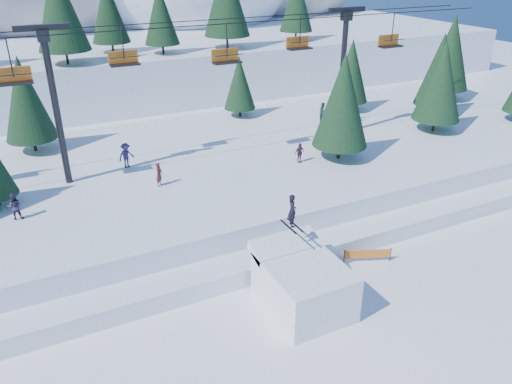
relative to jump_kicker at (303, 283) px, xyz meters
name	(u,v)px	position (x,y,z in m)	size (l,w,h in m)	color
ground	(324,334)	(-0.16, -2.40, -1.39)	(160.00, 160.00, 0.00)	white
mid_shelf	(195,175)	(-0.16, 15.60, -0.14)	(70.00, 22.00, 2.50)	white
berm	(252,245)	(-0.16, 5.60, -0.84)	(70.00, 6.00, 1.10)	white
mountain_ridge	(38,1)	(-5.24, 70.93, 8.25)	(119.00, 60.15, 26.46)	white
jump_kicker	(303,283)	(0.00, 0.00, 0.00)	(3.77, 5.14, 5.77)	white
chairlift	(205,67)	(1.04, 15.65, 7.93)	(46.00, 3.21, 10.28)	black
conifer_stand	(214,98)	(1.87, 16.22, 5.48)	(63.68, 16.49, 8.61)	black
distant_skiers	(201,150)	(0.31, 15.30, 1.95)	(28.02, 8.75, 1.85)	#203928
banner_near	(368,254)	(5.55, 1.73, -0.85)	(2.66, 1.10, 0.90)	black
banner_far	(383,225)	(8.64, 4.13, -0.85)	(2.84, 0.40, 0.90)	black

